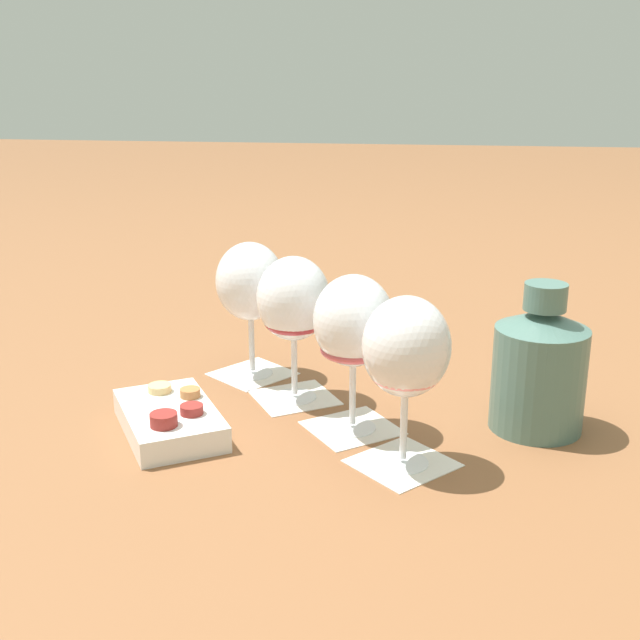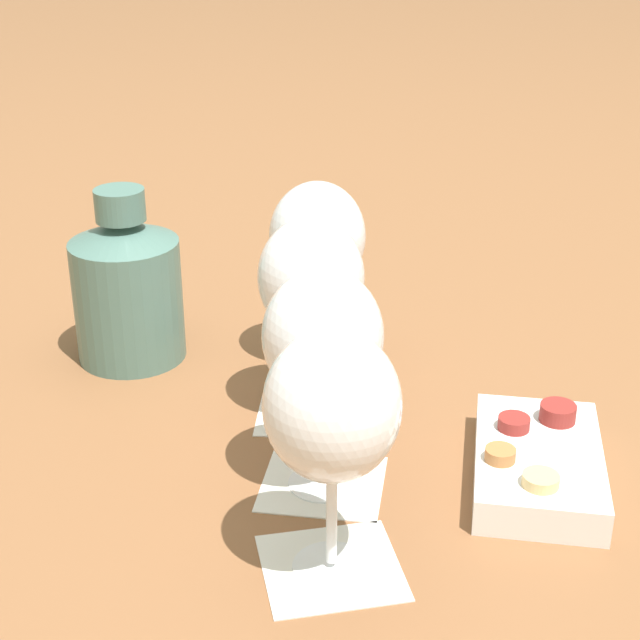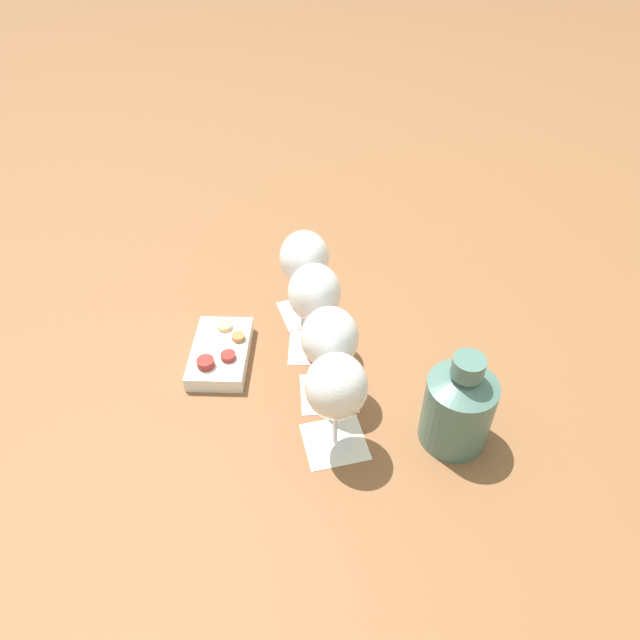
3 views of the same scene
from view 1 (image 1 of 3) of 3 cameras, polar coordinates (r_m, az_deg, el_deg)
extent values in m
plane|color=brown|center=(1.06, 0.02, -6.72)|extent=(8.00, 8.00, 0.00)
cube|color=silver|center=(0.94, 5.88, -10.06)|extent=(0.14, 0.14, 0.00)
cube|color=silver|center=(1.02, 2.30, -7.65)|extent=(0.14, 0.14, 0.00)
cube|color=silver|center=(1.11, -1.82, -5.51)|extent=(0.14, 0.14, 0.00)
cube|color=silver|center=(1.20, -4.82, -3.81)|extent=(0.14, 0.14, 0.00)
cylinder|color=white|center=(0.94, 5.89, -9.86)|extent=(0.06, 0.06, 0.01)
cylinder|color=white|center=(0.92, 5.98, -7.31)|extent=(0.01, 0.01, 0.09)
ellipsoid|color=white|center=(0.89, 6.17, -1.88)|extent=(0.10, 0.10, 0.11)
ellipsoid|color=pink|center=(0.90, 6.11, -3.65)|extent=(0.08, 0.08, 0.04)
cylinder|color=white|center=(1.02, 2.30, -7.46)|extent=(0.06, 0.06, 0.01)
cylinder|color=white|center=(1.00, 2.33, -5.07)|extent=(0.01, 0.01, 0.09)
ellipsoid|color=white|center=(0.97, 2.40, -0.04)|extent=(0.10, 0.10, 0.11)
ellipsoid|color=#CE535D|center=(0.99, 2.37, -2.12)|extent=(0.08, 0.08, 0.03)
cylinder|color=white|center=(1.11, -1.82, -5.33)|extent=(0.06, 0.06, 0.01)
cylinder|color=white|center=(1.10, -1.84, -3.10)|extent=(0.01, 0.01, 0.09)
ellipsoid|color=white|center=(1.07, -1.89, 1.54)|extent=(0.10, 0.10, 0.11)
ellipsoid|color=#9F2934|center=(1.08, -1.87, -0.02)|extent=(0.08, 0.08, 0.04)
cylinder|color=white|center=(1.20, -4.83, -3.65)|extent=(0.06, 0.06, 0.01)
cylinder|color=white|center=(1.18, -4.88, -1.56)|extent=(0.01, 0.01, 0.09)
ellipsoid|color=white|center=(1.16, -5.00, 2.76)|extent=(0.10, 0.10, 0.11)
ellipsoid|color=maroon|center=(1.17, -4.97, 1.44)|extent=(0.08, 0.08, 0.05)
cylinder|color=#4C7066|center=(1.04, 15.27, -4.09)|extent=(0.12, 0.12, 0.13)
cone|color=#4C7066|center=(1.01, 15.62, 0.04)|extent=(0.12, 0.12, 0.02)
cylinder|color=#4C7066|center=(1.00, 15.75, 1.59)|extent=(0.05, 0.05, 0.03)
cube|color=white|center=(1.03, -10.66, -6.98)|extent=(0.18, 0.21, 0.03)
cylinder|color=#DBB775|center=(1.07, -11.32, -4.78)|extent=(0.03, 0.03, 0.01)
cylinder|color=maroon|center=(0.97, -11.06, -6.97)|extent=(0.03, 0.03, 0.02)
cylinder|color=#B2703D|center=(1.05, -9.22, -5.13)|extent=(0.03, 0.03, 0.01)
cylinder|color=maroon|center=(1.00, -9.11, -6.30)|extent=(0.03, 0.03, 0.01)
camera|label=2|loc=(1.68, -15.23, 18.71)|focal=55.00mm
camera|label=3|loc=(0.57, 62.97, 50.80)|focal=32.00mm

